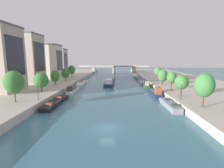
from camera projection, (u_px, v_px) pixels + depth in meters
ground_plane at (107, 128)px, 29.02m from camera, size 400.00×400.00×0.00m
quay_left at (45, 81)px, 83.98m from camera, size 36.00×170.00×1.80m
quay_right at (181, 81)px, 82.42m from camera, size 36.00×170.00×1.80m
barge_midriver at (110, 82)px, 79.54m from camera, size 4.75×24.37×3.38m
wake_behind_barge at (111, 90)px, 64.86m from camera, size 5.60×5.97×0.03m
moored_boat_left_second at (56, 102)px, 44.28m from camera, size 2.87×15.26×2.17m
moored_boat_left_upstream at (72, 90)px, 60.54m from camera, size 2.24×12.68×2.84m
moored_boat_left_midway at (82, 83)px, 78.23m from camera, size 3.14×15.58×2.29m
moored_boat_right_near at (170, 105)px, 41.46m from camera, size 2.43×11.86×2.45m
moored_boat_right_downstream at (155, 92)px, 55.93m from camera, size 2.58×13.15×3.35m
moored_boat_right_end at (146, 85)px, 70.26m from camera, size 2.12×10.57×3.15m
moored_boat_right_far at (141, 81)px, 83.35m from camera, size 2.28×12.66×2.30m
moored_boat_right_second at (137, 78)px, 99.66m from camera, size 2.89×13.37×2.08m
moored_boat_right_lone at (135, 74)px, 117.39m from camera, size 4.00×17.02×2.55m
tree_left_by_lamp at (14, 82)px, 39.04m from camera, size 4.67×4.67×7.78m
tree_left_far at (41, 80)px, 51.44m from camera, size 4.65×4.65×6.27m
tree_left_end_of_row at (55, 76)px, 65.00m from camera, size 3.59×3.59×6.05m
tree_left_midway at (65, 73)px, 77.40m from camera, size 3.90×3.90×6.09m
tree_left_past_mid at (72, 70)px, 90.75m from camera, size 3.90×3.90×6.96m
tree_right_nearest at (204, 85)px, 34.98m from camera, size 4.21×4.21×7.53m
tree_right_third at (182, 82)px, 45.47m from camera, size 3.87×3.87×6.07m
tree_right_by_lamp at (172, 78)px, 55.99m from camera, size 3.32×3.32×6.19m
tree_right_far at (163, 76)px, 65.56m from camera, size 3.90×3.90×6.38m
tree_right_second at (158, 72)px, 73.78m from camera, size 3.74×3.74×6.82m
lamppost_left_bank at (38, 90)px, 41.60m from camera, size 0.28×0.28×4.78m
lamppost_right_bank at (181, 90)px, 42.76m from camera, size 0.28×0.28×4.46m
building_left_far_end at (28, 59)px, 70.21m from camera, size 10.53×11.92×21.20m
building_left_corner at (45, 62)px, 87.13m from camera, size 16.40×11.07×18.12m
building_left_middle at (58, 62)px, 106.14m from camera, size 11.09×9.33×17.07m
bridge_far at (114, 68)px, 137.00m from camera, size 58.39×4.40×6.82m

